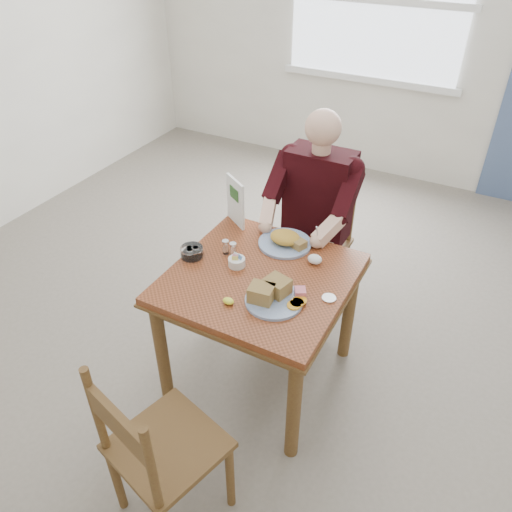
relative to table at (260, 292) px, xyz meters
The scene contains 16 objects.
floor 0.64m from the table, ahead, with size 6.00×6.00×0.00m, color #71695B.
wall_back 3.10m from the table, 90.00° to the left, with size 5.50×5.50×0.00m, color white.
lemon_wedge 0.30m from the table, 96.31° to the right, with size 0.06×0.04×0.03m, color yellow.
napkin 0.34m from the table, 47.74° to the left, with size 0.08×0.06×0.05m, color white.
metal_dish 0.40m from the table, ahead, with size 0.07×0.07×0.01m, color silver.
window 3.15m from the table, 97.68° to the left, with size 1.72×0.04×1.42m.
table is the anchor object (origin of this frame).
chair_far 0.81m from the table, 90.00° to the left, with size 0.42×0.42×0.95m.
chair_near 0.95m from the table, 88.78° to the right, with size 0.52×0.52×0.95m.
diner 0.73m from the table, 90.00° to the left, with size 0.53×0.56×1.39m.
near_plate 0.25m from the table, 44.41° to the right, with size 0.30×0.29×0.09m.
far_plate 0.34m from the table, 89.86° to the left, with size 0.39×0.39×0.08m.
caddy 0.20m from the table, behind, with size 0.10×0.10×0.07m.
shakers 0.29m from the table, 160.35° to the left, with size 0.09×0.04×0.08m.
creamer 0.43m from the table, behind, with size 0.13×0.13×0.06m.
menu 0.59m from the table, 133.52° to the left, with size 0.17×0.12×0.29m.
Camera 1 is at (0.94, -1.80, 2.34)m, focal length 35.00 mm.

